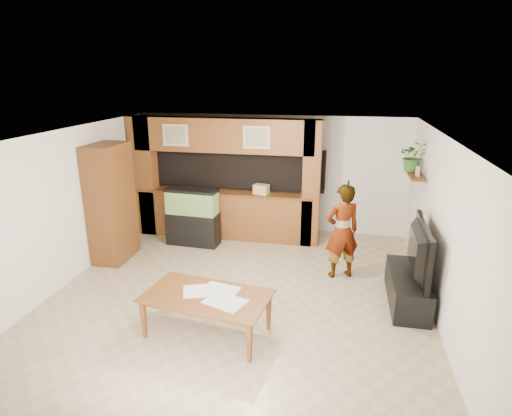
% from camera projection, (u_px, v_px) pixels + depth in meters
% --- Properties ---
extents(floor, '(6.50, 6.50, 0.00)m').
position_uv_depth(floor, '(239.00, 295.00, 6.99)').
color(floor, tan).
rests_on(floor, ground).
extents(ceiling, '(6.50, 6.50, 0.00)m').
position_uv_depth(ceiling, '(237.00, 136.00, 6.20)').
color(ceiling, white).
rests_on(ceiling, wall_back).
extents(wall_back, '(6.00, 0.00, 6.00)m').
position_uv_depth(wall_back, '(272.00, 174.00, 9.64)').
color(wall_back, silver).
rests_on(wall_back, floor).
extents(wall_left, '(0.00, 6.50, 6.50)m').
position_uv_depth(wall_left, '(64.00, 209.00, 7.16)').
color(wall_left, silver).
rests_on(wall_left, floor).
extents(wall_right, '(0.00, 6.50, 6.50)m').
position_uv_depth(wall_right, '(444.00, 234.00, 6.04)').
color(wall_right, silver).
rests_on(wall_right, floor).
extents(partition, '(4.20, 0.99, 2.60)m').
position_uv_depth(partition, '(224.00, 177.00, 9.24)').
color(partition, brown).
rests_on(partition, floor).
extents(wall_clock, '(0.05, 0.25, 0.25)m').
position_uv_depth(wall_clock, '(94.00, 162.00, 7.91)').
color(wall_clock, black).
rests_on(wall_clock, wall_left).
extents(wall_shelf, '(0.25, 0.90, 0.04)m').
position_uv_depth(wall_shelf, '(415.00, 175.00, 7.77)').
color(wall_shelf, '#5D2C16').
rests_on(wall_shelf, wall_right).
extents(pantry_cabinet, '(0.56, 0.92, 2.24)m').
position_uv_depth(pantry_cabinet, '(111.00, 203.00, 8.07)').
color(pantry_cabinet, '#5D2C16').
rests_on(pantry_cabinet, floor).
extents(trash_can, '(0.32, 0.32, 0.58)m').
position_uv_depth(trash_can, '(110.00, 250.00, 8.05)').
color(trash_can, '#B2B2B7').
rests_on(trash_can, floor).
extents(aquarium, '(1.09, 0.41, 1.21)m').
position_uv_depth(aquarium, '(193.00, 218.00, 8.91)').
color(aquarium, black).
rests_on(aquarium, floor).
extents(tv_stand, '(0.54, 1.47, 0.49)m').
position_uv_depth(tv_stand, '(407.00, 289.00, 6.70)').
color(tv_stand, black).
rests_on(tv_stand, floor).
extents(television, '(0.23, 1.46, 0.84)m').
position_uv_depth(television, '(412.00, 249.00, 6.50)').
color(television, black).
rests_on(television, tv_stand).
extents(photo_frame, '(0.05, 0.14, 0.18)m').
position_uv_depth(photo_frame, '(418.00, 171.00, 7.55)').
color(photo_frame, tan).
rests_on(photo_frame, wall_shelf).
extents(potted_plant, '(0.54, 0.48, 0.57)m').
position_uv_depth(potted_plant, '(413.00, 156.00, 7.88)').
color(potted_plant, '#2F5B24').
rests_on(potted_plant, wall_shelf).
extents(person, '(0.73, 0.62, 1.70)m').
position_uv_depth(person, '(342.00, 231.00, 7.41)').
color(person, '#9F8857').
rests_on(person, floor).
extents(microphone, '(0.03, 0.09, 0.15)m').
position_uv_depth(microphone, '(348.00, 184.00, 6.98)').
color(microphone, black).
rests_on(microphone, person).
extents(dining_table, '(1.81, 1.18, 0.60)m').
position_uv_depth(dining_table, '(206.00, 316.00, 5.86)').
color(dining_table, '#5D2C16').
rests_on(dining_table, floor).
extents(newspaper_a, '(0.63, 0.54, 0.01)m').
position_uv_depth(newspaper_a, '(225.00, 302.00, 5.62)').
color(newspaper_a, silver).
rests_on(newspaper_a, dining_table).
extents(newspaper_b, '(0.60, 0.52, 0.01)m').
position_uv_depth(newspaper_b, '(202.00, 291.00, 5.91)').
color(newspaper_b, silver).
rests_on(newspaper_b, dining_table).
extents(newspaper_c, '(0.56, 0.46, 0.01)m').
position_uv_depth(newspaper_c, '(220.00, 290.00, 5.92)').
color(newspaper_c, silver).
rests_on(newspaper_c, dining_table).
extents(counter_box, '(0.34, 0.27, 0.20)m').
position_uv_depth(counter_box, '(261.00, 189.00, 8.95)').
color(counter_box, tan).
rests_on(counter_box, partition).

